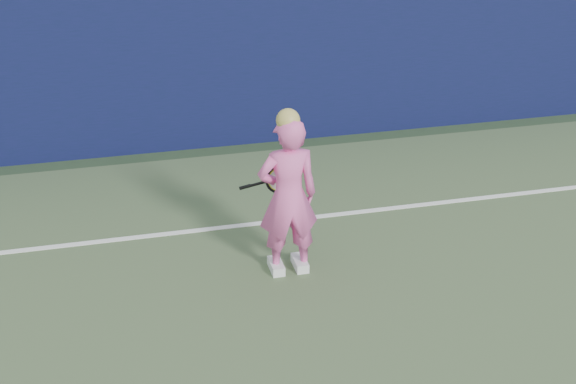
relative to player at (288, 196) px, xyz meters
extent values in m
cube|color=#0B1334|center=(-0.03, 3.49, 0.45)|extent=(24.00, 0.40, 2.50)
imported|color=pink|center=(0.00, 0.00, -0.01)|extent=(0.58, 0.38, 1.59)
sphere|color=tan|center=(0.00, 0.00, 0.76)|extent=(0.22, 0.22, 0.22)
cube|color=white|center=(0.12, 0.00, -0.75)|extent=(0.12, 0.28, 0.10)
cube|color=white|center=(-0.12, 0.00, -0.75)|extent=(0.12, 0.28, 0.10)
torus|color=black|center=(0.01, 0.39, -0.01)|extent=(0.30, 0.06, 0.30)
torus|color=#CDE515|center=(0.01, 0.39, -0.01)|extent=(0.24, 0.04, 0.24)
cylinder|color=beige|center=(0.01, 0.39, -0.01)|extent=(0.24, 0.03, 0.24)
cylinder|color=black|center=(-0.20, 0.46, -0.06)|extent=(0.27, 0.07, 0.10)
cylinder|color=black|center=(-0.32, 0.50, -0.10)|extent=(0.12, 0.05, 0.06)
cube|color=white|center=(-0.03, 0.99, -0.79)|extent=(11.00, 0.08, 0.01)
camera|label=1|loc=(-1.62, -6.59, 3.30)|focal=50.00mm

